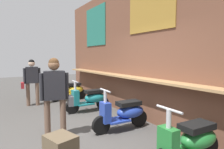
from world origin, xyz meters
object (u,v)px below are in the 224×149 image
merchandise_crate (61,149)px  scooter_green (191,141)px  scooter_teal (90,99)px  scooter_blue (124,113)px  shopper_with_handbag (32,78)px  scooter_yellow (70,90)px  shopper_passing (55,90)px

merchandise_crate → scooter_green: bearing=55.2°
scooter_teal → scooter_blue: 1.78m
shopper_with_handbag → scooter_teal: bearing=46.5°
merchandise_crate → scooter_yellow: bearing=158.3°
shopper_with_handbag → scooter_blue: bearing=28.5°
scooter_yellow → shopper_with_handbag: 1.52m
scooter_teal → shopper_with_handbag: 2.24m
scooter_teal → shopper_passing: size_ratio=0.85×
scooter_yellow → shopper_with_handbag: bearing=7.1°
scooter_blue → shopper_with_handbag: bearing=-63.9°
shopper_with_handbag → merchandise_crate: bearing=2.7°
shopper_with_handbag → merchandise_crate: (4.02, -0.25, -0.73)m
scooter_green → shopper_with_handbag: shopper_with_handbag is taller
scooter_green → scooter_teal: bearing=-87.0°
shopper_with_handbag → scooter_yellow: bearing=101.1°
scooter_green → shopper_with_handbag: size_ratio=0.89×
scooter_yellow → shopper_passing: bearing=67.8°
scooter_blue → scooter_green: same height
shopper_passing → merchandise_crate: size_ratio=3.47×
scooter_yellow → shopper_with_handbag: (0.12, -1.40, 0.56)m
shopper_passing → merchandise_crate: shopper_passing is taller
scooter_yellow → shopper_passing: 3.57m
scooter_yellow → scooter_teal: size_ratio=1.00×
scooter_blue → shopper_passing: 1.62m
shopper_with_handbag → shopper_passing: shopper_passing is taller
shopper_with_handbag → merchandise_crate: shopper_with_handbag is taller
merchandise_crate → scooter_blue: bearing=109.5°
scooter_yellow → scooter_blue: size_ratio=1.00×
shopper_passing → scooter_green: bearing=-133.5°
scooter_yellow → merchandise_crate: size_ratio=2.95×
scooter_blue → merchandise_crate: (0.58, -1.65, -0.17)m
scooter_blue → merchandise_crate: scooter_blue is taller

